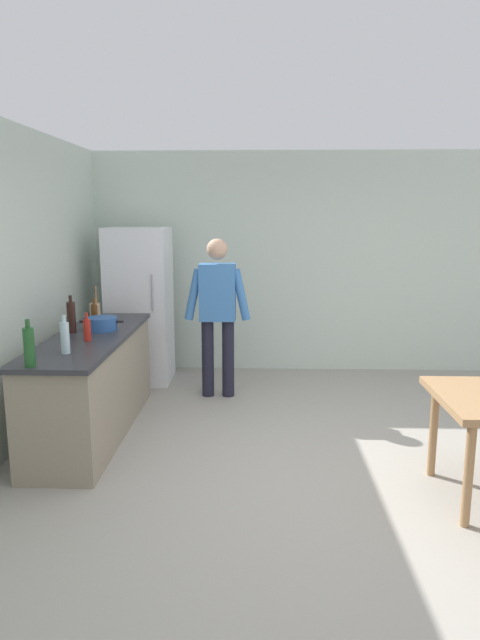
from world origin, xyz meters
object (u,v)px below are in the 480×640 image
(refrigerator, at_px, (140,306))
(cooking_pot, at_px, (102,324))
(bottle_wine_green, at_px, (29,346))
(bottle_beer_brown, at_px, (94,314))
(bottle_water_clear, at_px, (65,337))
(person, at_px, (218,307))
(bottle_wine_dark, at_px, (71,317))
(utensil_jar, at_px, (95,309))
(bottle_sauce_red, at_px, (87,329))

(refrigerator, xyz_separation_m, cooking_pot, (-0.06, -1.38, 0.06))
(bottle_wine_green, relative_size, bottle_beer_brown, 1.31)
(bottle_beer_brown, bearing_deg, cooking_pot, -59.60)
(refrigerator, xyz_separation_m, bottle_water_clear, (-0.09, -2.24, 0.13))
(bottle_water_clear, bearing_deg, bottle_wine_green, -107.26)
(person, bearing_deg, refrigerator, 149.77)
(refrigerator, distance_m, bottle_wine_dark, 1.53)
(cooking_pot, bearing_deg, utensil_jar, 111.04)
(refrigerator, xyz_separation_m, bottle_sauce_red, (-0.06, -1.81, 0.10))
(person, distance_m, bottle_beer_brown, 1.29)
(bottle_water_clear, bearing_deg, cooking_pot, 87.46)
(person, distance_m, cooking_pot, 1.30)
(bottle_wine_green, height_order, bottle_sauce_red, bottle_wine_green)
(utensil_jar, xyz_separation_m, bottle_wine_dark, (0.02, -0.79, 0.07))
(person, relative_size, bottle_beer_brown, 6.54)
(refrigerator, relative_size, bottle_water_clear, 6.00)
(bottle_sauce_red, relative_size, bottle_water_clear, 0.80)
(bottle_wine_green, bearing_deg, cooking_pot, 82.80)
(cooking_pot, relative_size, bottle_sauce_red, 1.67)
(cooking_pot, height_order, utensil_jar, utensil_jar)
(bottle_wine_dark, height_order, bottle_beer_brown, bottle_wine_dark)
(person, relative_size, bottle_sauce_red, 7.08)
(bottle_sauce_red, distance_m, bottle_water_clear, 0.43)
(refrigerator, height_order, bottle_sauce_red, refrigerator)
(bottle_beer_brown, bearing_deg, bottle_wine_dark, -107.91)
(bottle_wine_dark, bearing_deg, person, 37.14)
(bottle_beer_brown, distance_m, bottle_sauce_red, 0.66)
(bottle_beer_brown, bearing_deg, bottle_wine_green, -91.04)
(refrigerator, height_order, utensil_jar, refrigerator)
(refrigerator, relative_size, bottle_wine_dark, 5.29)
(bottle_wine_dark, distance_m, bottle_sauce_red, 0.39)
(bottle_beer_brown, relative_size, bottle_sauce_red, 1.08)
(utensil_jar, xyz_separation_m, bottle_beer_brown, (0.13, -0.45, 0.03))
(utensil_jar, bearing_deg, refrigerator, 66.03)
(bottle_wine_dark, relative_size, bottle_water_clear, 1.13)
(refrigerator, relative_size, bottle_beer_brown, 6.92)
(cooking_pot, bearing_deg, bottle_wine_dark, -154.46)
(refrigerator, height_order, person, refrigerator)
(utensil_jar, distance_m, bottle_wine_dark, 0.79)
(person, xyz_separation_m, bottle_sauce_red, (-1.01, -1.25, 0.02))
(bottle_wine_green, bearing_deg, refrigerator, 85.36)
(bottle_sauce_red, bearing_deg, bottle_wine_green, -100.81)
(cooking_pot, xyz_separation_m, bottle_wine_dark, (-0.24, -0.11, 0.09))
(bottle_wine_dark, distance_m, bottle_beer_brown, 0.35)
(bottle_water_clear, bearing_deg, bottle_wine_dark, 105.09)
(utensil_jar, relative_size, bottle_water_clear, 1.07)
(bottle_wine_dark, xyz_separation_m, bottle_sauce_red, (0.24, -0.31, -0.05))
(cooking_pot, height_order, bottle_wine_green, bottle_wine_green)
(cooking_pot, height_order, bottle_wine_dark, bottle_wine_dark)
(bottle_wine_green, distance_m, bottle_water_clear, 0.40)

